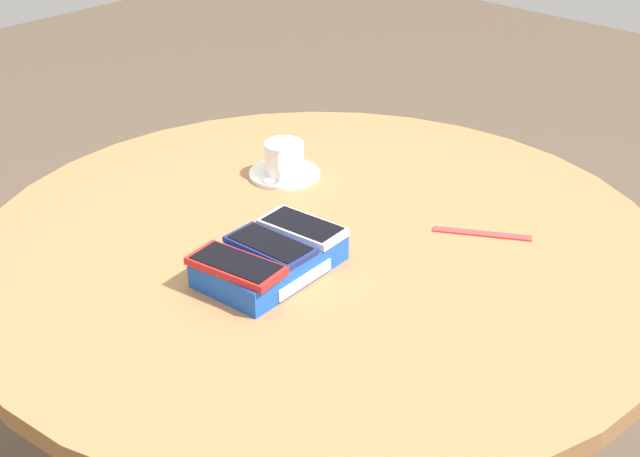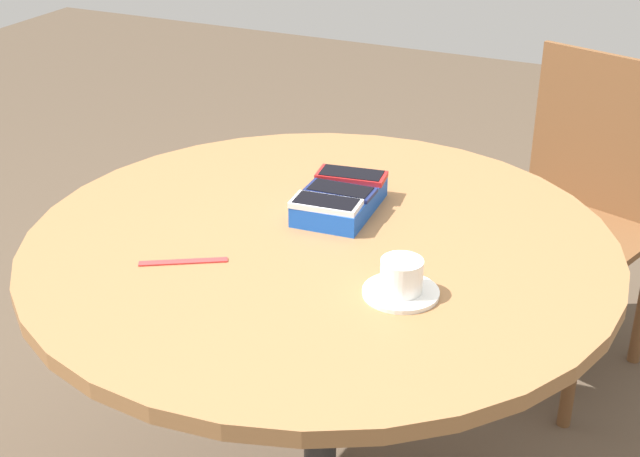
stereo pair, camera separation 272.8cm
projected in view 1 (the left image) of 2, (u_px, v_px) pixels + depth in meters
round_table at (320, 298)px, 1.50m from camera, size 1.13×1.13×0.77m
phone_box at (270, 261)px, 1.34m from camera, size 0.22×0.15×0.04m
phone_red at (236, 265)px, 1.28m from camera, size 0.09×0.15×0.01m
phone_navy at (270, 245)px, 1.33m from camera, size 0.07×0.14×0.01m
phone_white at (302, 227)px, 1.38m from camera, size 0.08×0.14×0.01m
saucer at (284, 174)px, 1.65m from camera, size 0.13×0.13×0.01m
coffee_cup at (284, 157)px, 1.63m from camera, size 0.09×0.08×0.06m
lanyard_strap at (482, 234)px, 1.46m from camera, size 0.10×0.15×0.00m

